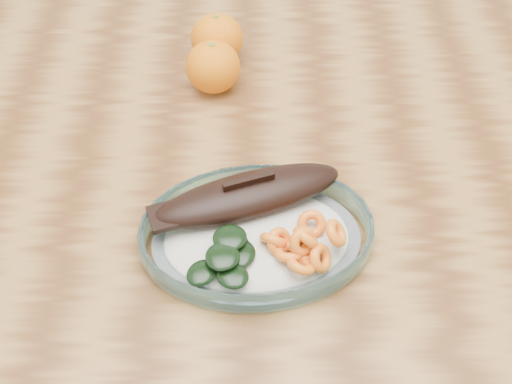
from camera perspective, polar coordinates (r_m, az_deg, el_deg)
dining_table at (r=0.89m, az=-0.80°, el=-1.55°), size 1.20×0.80×0.75m
plated_meal at (r=0.72m, az=0.03°, el=-3.51°), size 0.51×0.51×0.08m
orange_left at (r=0.91m, az=-3.83°, el=11.04°), size 0.08×0.08×0.08m
orange_right at (r=0.96m, az=-3.50°, el=13.45°), size 0.08×0.08×0.08m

